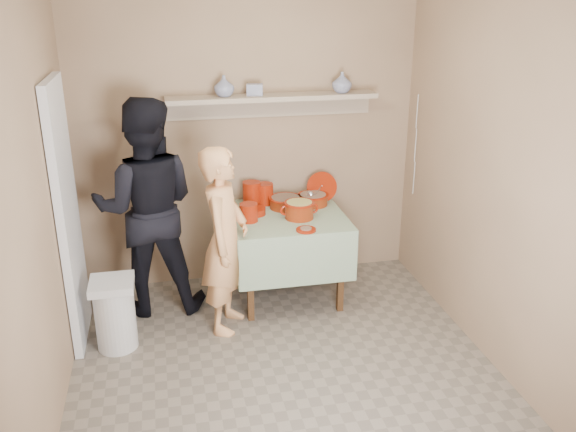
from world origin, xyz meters
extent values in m
plane|color=#706458|center=(0.00, 0.00, 0.00)|extent=(3.50, 3.50, 0.00)
cube|color=silver|center=(-1.46, 0.95, 1.00)|extent=(0.06, 0.70, 2.00)
cylinder|color=maroon|center=(0.00, 1.57, 0.87)|extent=(0.16, 0.16, 0.21)
cylinder|color=maroon|center=(0.11, 1.58, 0.85)|extent=(0.16, 0.16, 0.19)
cylinder|color=maroon|center=(-0.09, 1.19, 0.84)|extent=(0.15, 0.15, 0.15)
cylinder|color=maroon|center=(-0.02, 1.33, 0.79)|extent=(0.19, 0.19, 0.06)
cylinder|color=maroon|center=(0.64, 1.59, 0.88)|extent=(0.28, 0.13, 0.26)
imported|color=navy|center=(0.80, 1.60, 1.81)|extent=(0.21, 0.21, 0.18)
imported|color=navy|center=(-0.21, 1.62, 1.81)|extent=(0.24, 0.24, 0.17)
cube|color=navy|center=(0.05, 1.62, 1.77)|extent=(0.15, 0.12, 0.10)
imported|color=#E39D62|center=(-0.33, 0.86, 0.75)|extent=(0.53, 0.64, 1.49)
imported|color=black|center=(-0.90, 1.30, 0.90)|extent=(0.92, 0.74, 1.80)
cube|color=#97785C|center=(0.00, 1.76, 1.30)|extent=(3.00, 0.02, 2.60)
cube|color=#97785C|center=(0.00, -1.76, 1.30)|extent=(3.00, 0.02, 2.60)
cube|color=#97785C|center=(-1.51, 0.00, 1.30)|extent=(0.02, 3.50, 2.60)
cube|color=#97785C|center=(1.51, 0.00, 1.30)|extent=(0.02, 3.50, 2.60)
cube|color=#4C2D16|center=(-0.13, 0.90, 0.35)|extent=(0.05, 0.05, 0.71)
cube|color=#4C2D16|center=(0.63, 0.90, 0.35)|extent=(0.05, 0.05, 0.71)
cube|color=#4C2D16|center=(-0.13, 1.66, 0.35)|extent=(0.05, 0.05, 0.71)
cube|color=#4C2D16|center=(0.63, 1.66, 0.35)|extent=(0.05, 0.05, 0.71)
cube|color=#4C2D16|center=(0.25, 1.28, 0.73)|extent=(0.90, 0.90, 0.04)
cube|color=#1E5925|center=(0.25, 1.28, 0.76)|extent=(0.96, 0.96, 0.01)
cube|color=#1E5925|center=(0.25, 0.80, 0.54)|extent=(0.96, 0.01, 0.44)
cube|color=#1E5925|center=(0.25, 1.76, 0.54)|extent=(0.96, 0.01, 0.44)
cube|color=#1E5925|center=(-0.23, 1.28, 0.54)|extent=(0.01, 0.96, 0.44)
cube|color=#1E5925|center=(0.73, 1.28, 0.54)|extent=(0.01, 0.96, 0.44)
cylinder|color=maroon|center=(0.28, 1.44, 0.81)|extent=(0.28, 0.28, 0.09)
cylinder|color=maroon|center=(0.28, 1.44, 0.85)|extent=(0.30, 0.30, 0.01)
cylinder|color=brown|center=(0.28, 1.44, 0.83)|extent=(0.25, 0.25, 0.05)
cylinder|color=maroon|center=(0.53, 1.47, 0.81)|extent=(0.26, 0.26, 0.09)
cylinder|color=maroon|center=(0.53, 1.47, 0.85)|extent=(0.28, 0.28, 0.01)
cylinder|color=#8C6B54|center=(0.53, 1.47, 0.83)|extent=(0.23, 0.23, 0.05)
cylinder|color=silver|center=(0.54, 1.32, 0.94)|extent=(0.01, 0.22, 0.16)
sphere|color=silver|center=(0.50, 1.44, 0.87)|extent=(0.07, 0.07, 0.07)
cylinder|color=maroon|center=(0.34, 1.17, 0.83)|extent=(0.24, 0.24, 0.14)
cylinder|color=maroon|center=(0.34, 1.17, 0.90)|extent=(0.25, 0.25, 0.01)
cylinder|color=tan|center=(0.34, 1.17, 0.88)|extent=(0.21, 0.21, 0.05)
torus|color=maroon|center=(0.22, 1.17, 0.84)|extent=(0.09, 0.02, 0.09)
torus|color=maroon|center=(0.46, 1.17, 0.84)|extent=(0.09, 0.02, 0.09)
cylinder|color=maroon|center=(0.32, 0.88, 0.77)|extent=(0.16, 0.16, 0.02)
cylinder|color=#8C6B54|center=(0.32, 0.88, 0.78)|extent=(0.09, 0.09, 0.01)
cube|color=tan|center=(0.20, 1.62, 1.70)|extent=(1.80, 0.25, 0.04)
cube|color=tan|center=(0.20, 1.74, 1.60)|extent=(1.80, 0.02, 0.18)
cylinder|color=silver|center=(-1.18, 0.72, 0.25)|extent=(0.30, 0.30, 0.50)
cube|color=silver|center=(-1.18, 0.72, 0.53)|extent=(0.32, 0.32, 0.06)
cylinder|color=silver|center=(1.47, 1.50, 1.55)|extent=(0.01, 0.01, 0.30)
cylinder|color=silver|center=(1.47, 1.48, 1.25)|extent=(0.01, 0.01, 0.30)
cylinder|color=silver|center=(1.47, 1.46, 0.95)|extent=(0.01, 0.01, 0.30)
camera|label=1|loc=(-0.75, -3.47, 2.59)|focal=38.00mm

